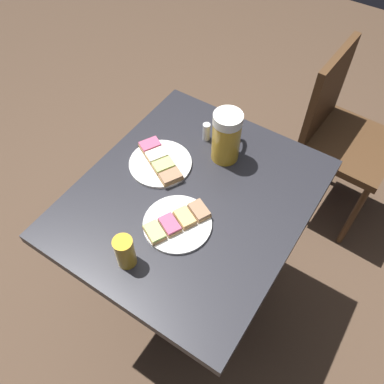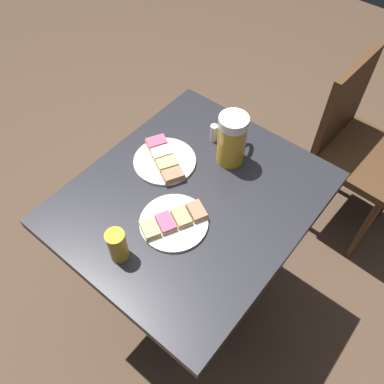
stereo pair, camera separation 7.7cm
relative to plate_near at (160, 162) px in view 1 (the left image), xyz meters
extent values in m
plane|color=#4C3828|center=(-0.16, 0.05, -0.78)|extent=(6.00, 6.00, 0.00)
cylinder|color=black|center=(-0.16, 0.05, -0.77)|extent=(0.44, 0.44, 0.01)
cylinder|color=black|center=(-0.16, 0.05, -0.40)|extent=(0.09, 0.09, 0.74)
cube|color=#232328|center=(-0.16, 0.05, -0.03)|extent=(0.68, 0.79, 0.04)
cylinder|color=white|center=(0.00, 0.00, -0.01)|extent=(0.21, 0.21, 0.01)
cube|color=#9E7547|center=(0.07, -0.04, 0.01)|extent=(0.07, 0.08, 0.01)
cube|color=#BC4C70|center=(0.07, -0.04, 0.02)|extent=(0.07, 0.08, 0.01)
cube|color=#9E7547|center=(0.02, -0.01, 0.01)|extent=(0.07, 0.08, 0.01)
cube|color=white|center=(0.02, -0.01, 0.02)|extent=(0.07, 0.08, 0.01)
cube|color=#9E7547|center=(-0.02, 0.01, 0.01)|extent=(0.07, 0.08, 0.01)
cube|color=#ADC66B|center=(-0.02, 0.01, 0.02)|extent=(0.07, 0.08, 0.01)
cube|color=#9E7547|center=(-0.07, 0.04, 0.01)|extent=(0.07, 0.08, 0.01)
cube|color=#997051|center=(-0.07, 0.04, 0.02)|extent=(0.07, 0.08, 0.01)
cylinder|color=white|center=(-0.18, 0.16, -0.01)|extent=(0.20, 0.20, 0.01)
cube|color=#9E7547|center=(-0.15, 0.23, 0.01)|extent=(0.08, 0.07, 0.01)
cube|color=#ADC66B|center=(-0.15, 0.23, 0.02)|extent=(0.08, 0.07, 0.01)
cube|color=#9E7547|center=(-0.17, 0.19, 0.01)|extent=(0.08, 0.07, 0.01)
cube|color=#BC4C70|center=(-0.17, 0.19, 0.02)|extent=(0.08, 0.07, 0.01)
cube|color=#9E7547|center=(-0.19, 0.14, 0.01)|extent=(0.08, 0.07, 0.01)
cube|color=#E5B266|center=(-0.19, 0.14, 0.02)|extent=(0.08, 0.07, 0.01)
cube|color=#9E7547|center=(-0.21, 0.10, 0.01)|extent=(0.08, 0.07, 0.01)
cube|color=#997051|center=(-0.21, 0.10, 0.02)|extent=(0.08, 0.07, 0.01)
cylinder|color=gold|center=(-0.16, -0.15, 0.06)|extent=(0.09, 0.09, 0.15)
cylinder|color=white|center=(-0.16, -0.15, 0.16)|extent=(0.09, 0.09, 0.03)
torus|color=silver|center=(-0.15, -0.20, 0.07)|extent=(0.03, 0.10, 0.10)
cylinder|color=gold|center=(-0.13, 0.34, 0.04)|extent=(0.05, 0.05, 0.11)
cylinder|color=silver|center=(-0.06, -0.18, 0.02)|extent=(0.03, 0.03, 0.07)
cylinder|color=#472D19|center=(-0.62, -0.60, -0.56)|extent=(0.03, 0.03, 0.45)
cylinder|color=#472D19|center=(-0.63, -0.92, -0.56)|extent=(0.03, 0.03, 0.45)
cylinder|color=#472D19|center=(-0.30, -0.62, -0.56)|extent=(0.03, 0.03, 0.45)
cylinder|color=#472D19|center=(-0.32, -0.93, -0.56)|extent=(0.03, 0.03, 0.45)
cube|color=#472D19|center=(-0.47, -0.77, -0.32)|extent=(0.40, 0.40, 0.04)
cube|color=#472D19|center=(-0.30, -0.78, -0.11)|extent=(0.05, 0.34, 0.39)
camera|label=1|loc=(-0.57, 0.67, 0.99)|focal=37.68mm
camera|label=2|loc=(-0.63, 0.63, 0.99)|focal=37.68mm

